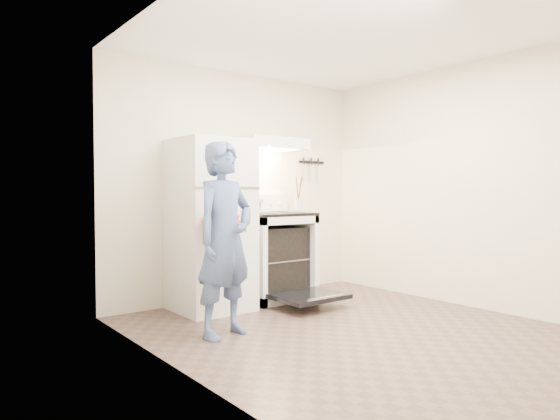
% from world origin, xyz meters
% --- Properties ---
extents(floor, '(3.60, 3.60, 0.00)m').
position_xyz_m(floor, '(0.00, 0.00, 0.00)').
color(floor, brown).
rests_on(floor, ground).
extents(back_wall, '(3.20, 0.02, 2.50)m').
position_xyz_m(back_wall, '(0.00, 1.80, 1.25)').
color(back_wall, beige).
rests_on(back_wall, ground).
extents(refrigerator, '(0.70, 0.70, 1.70)m').
position_xyz_m(refrigerator, '(-0.58, 1.45, 0.85)').
color(refrigerator, white).
rests_on(refrigerator, floor).
extents(stove_body, '(0.76, 0.65, 0.92)m').
position_xyz_m(stove_body, '(0.23, 1.48, 0.46)').
color(stove_body, white).
rests_on(stove_body, floor).
extents(cooktop, '(0.76, 0.65, 0.03)m').
position_xyz_m(cooktop, '(0.23, 1.48, 0.94)').
color(cooktop, black).
rests_on(cooktop, stove_body).
extents(backsplash, '(0.76, 0.07, 0.20)m').
position_xyz_m(backsplash, '(0.23, 1.76, 1.05)').
color(backsplash, white).
rests_on(backsplash, cooktop).
extents(oven_door, '(0.70, 0.54, 0.04)m').
position_xyz_m(oven_door, '(0.23, 0.88, 0.12)').
color(oven_door, black).
rests_on(oven_door, floor).
extents(oven_rack, '(0.60, 0.52, 0.01)m').
position_xyz_m(oven_rack, '(0.23, 1.48, 0.44)').
color(oven_rack, slate).
rests_on(oven_rack, stove_body).
extents(range_hood, '(0.76, 0.50, 0.12)m').
position_xyz_m(range_hood, '(0.23, 1.55, 1.71)').
color(range_hood, white).
rests_on(range_hood, back_wall).
extents(knife_strip, '(0.40, 0.02, 0.03)m').
position_xyz_m(knife_strip, '(1.05, 1.79, 1.55)').
color(knife_strip, black).
rests_on(knife_strip, back_wall).
extents(pizza_stone, '(0.36, 0.36, 0.02)m').
position_xyz_m(pizza_stone, '(0.31, 1.52, 0.45)').
color(pizza_stone, '#986A4D').
rests_on(pizza_stone, oven_rack).
extents(tea_kettle, '(0.22, 0.19, 0.27)m').
position_xyz_m(tea_kettle, '(0.10, 1.67, 1.09)').
color(tea_kettle, silver).
rests_on(tea_kettle, cooktop).
extents(utensil_jar, '(0.10, 0.10, 0.13)m').
position_xyz_m(utensil_jar, '(0.44, 1.30, 1.05)').
color(utensil_jar, silver).
rests_on(utensil_jar, cooktop).
extents(person, '(0.65, 0.51, 1.59)m').
position_xyz_m(person, '(-0.94, 0.58, 0.79)').
color(person, '#344B6A').
rests_on(person, floor).
extents(dutch_oven, '(0.38, 0.31, 0.24)m').
position_xyz_m(dutch_oven, '(-0.73, 0.97, 0.89)').
color(dutch_oven, red).
rests_on(dutch_oven, person).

